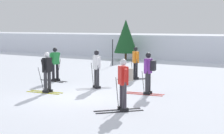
# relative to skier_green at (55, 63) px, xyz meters

# --- Properties ---
(ground_plane) EXTENTS (120.00, 120.00, 0.00)m
(ground_plane) POSITION_rel_skier_green_xyz_m (3.09, -2.51, -0.92)
(ground_plane) COLOR silver
(far_snow_ridge) EXTENTS (80.00, 7.47, 2.06)m
(far_snow_ridge) POSITION_rel_skier_green_xyz_m (3.09, 16.91, 0.12)
(far_snow_ridge) COLOR silver
(far_snow_ridge) RESTS_ON ground
(skier_green) EXTENTS (1.62, 1.00, 1.71)m
(skier_green) POSITION_rel_skier_green_xyz_m (0.00, 0.00, 0.00)
(skier_green) COLOR black
(skier_green) RESTS_ON ground
(skier_white) EXTENTS (1.27, 1.50, 1.71)m
(skier_white) POSITION_rel_skier_green_xyz_m (2.94, -0.58, -0.00)
(skier_white) COLOR silver
(skier_white) RESTS_ON ground
(skier_purple) EXTENTS (1.64, 0.99, 1.71)m
(skier_purple) POSITION_rel_skier_green_xyz_m (5.51, -0.58, 0.04)
(skier_purple) COLOR red
(skier_purple) RESTS_ON ground
(skier_orange) EXTENTS (1.38, 1.40, 1.71)m
(skier_orange) POSITION_rel_skier_green_xyz_m (3.12, 2.75, -0.00)
(skier_orange) COLOR black
(skier_orange) RESTS_ON ground
(skier_red) EXTENTS (1.34, 1.44, 1.71)m
(skier_red) POSITION_rel_skier_green_xyz_m (6.02, -3.47, 0.04)
(skier_red) COLOR black
(skier_red) RESTS_ON ground
(skier_black) EXTENTS (1.64, 0.99, 1.71)m
(skier_black) POSITION_rel_skier_green_xyz_m (1.76, -2.49, -0.00)
(skier_black) COLOR gold
(skier_black) RESTS_ON ground
(trail_marker_pole) EXTENTS (0.06, 0.06, 1.87)m
(trail_marker_pole) POSITION_rel_skier_green_xyz_m (-1.30, 7.57, 0.02)
(trail_marker_pole) COLOR black
(trail_marker_pole) RESTS_ON ground
(conifer_far_right) EXTENTS (1.95, 1.95, 3.38)m
(conifer_far_right) POSITION_rel_skier_green_xyz_m (-2.58, 11.70, 1.08)
(conifer_far_right) COLOR #513823
(conifer_far_right) RESTS_ON ground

